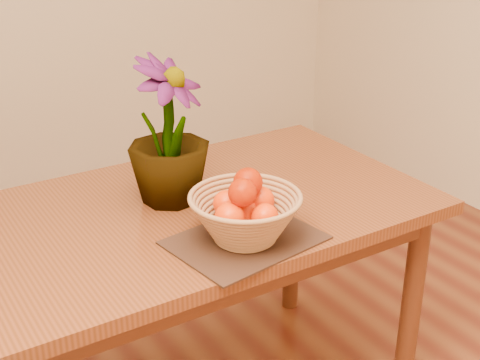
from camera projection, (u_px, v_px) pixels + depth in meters
table at (189, 233)px, 1.95m from camera, size 1.40×0.80×0.75m
placemat at (245, 240)px, 1.73m from camera, size 0.41×0.33×0.01m
wicker_basket at (245, 219)px, 1.70m from camera, size 0.29×0.29×0.12m
orange_pile at (245, 199)px, 1.68m from camera, size 0.19×0.19×0.14m
potted_plant at (168, 132)px, 1.87m from camera, size 0.33×0.33×0.42m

